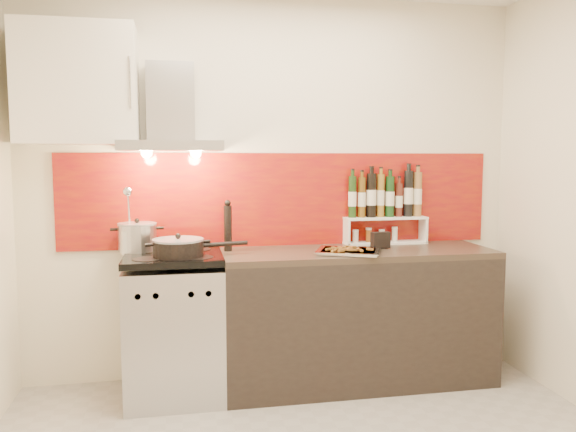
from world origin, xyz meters
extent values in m
cube|color=silver|center=(0.00, 1.40, 1.30)|extent=(3.40, 0.02, 2.60)
cube|color=maroon|center=(0.05, 1.39, 1.22)|extent=(3.00, 0.02, 0.64)
cube|color=#B7B7BA|center=(-0.70, 1.10, 0.42)|extent=(0.60, 0.60, 0.84)
cube|color=black|center=(-0.70, 0.81, 0.33)|extent=(0.50, 0.02, 0.40)
cube|color=#B7B7BA|center=(-0.70, 0.81, 0.72)|extent=(0.56, 0.02, 0.12)
cube|color=#FF190C|center=(-0.70, 0.81, 0.72)|extent=(0.10, 0.01, 0.04)
cube|color=black|center=(-0.70, 1.10, 0.89)|extent=(0.60, 0.60, 0.04)
cube|color=black|center=(0.50, 1.10, 0.43)|extent=(1.80, 0.60, 0.86)
cube|color=#30281D|center=(0.50, 1.10, 0.88)|extent=(1.80, 0.60, 0.04)
cube|color=#B7B7BA|center=(-0.70, 1.15, 1.58)|extent=(0.62, 0.50, 0.06)
cube|color=#B7B7BA|center=(-0.70, 1.30, 1.86)|extent=(0.30, 0.18, 0.50)
sphere|color=#FFD18C|center=(-0.85, 1.15, 1.54)|extent=(0.07, 0.07, 0.07)
sphere|color=#FFD18C|center=(-0.55, 1.15, 1.54)|extent=(0.07, 0.07, 0.07)
cube|color=white|center=(-1.25, 1.22, 1.95)|extent=(0.70, 0.35, 0.72)
cylinder|color=#B7B7BA|center=(-0.93, 1.27, 0.99)|extent=(0.24, 0.24, 0.17)
cylinder|color=#99999E|center=(-0.93, 1.27, 1.08)|extent=(0.25, 0.25, 0.01)
sphere|color=black|center=(-0.93, 1.27, 1.11)|extent=(0.03, 0.03, 0.03)
cylinder|color=black|center=(-0.67, 1.01, 0.96)|extent=(0.30, 0.30, 0.10)
cylinder|color=#99999E|center=(-0.67, 1.01, 1.01)|extent=(0.31, 0.31, 0.01)
sphere|color=black|center=(-0.67, 1.01, 1.04)|extent=(0.03, 0.03, 0.03)
cylinder|color=black|center=(-0.38, 1.08, 0.97)|extent=(0.29, 0.09, 0.03)
cylinder|color=silver|center=(-0.98, 1.21, 0.98)|extent=(0.09, 0.09, 0.15)
cylinder|color=silver|center=(-0.97, 1.21, 1.17)|extent=(0.01, 0.07, 0.28)
sphere|color=silver|center=(-0.97, 1.15, 1.30)|extent=(0.06, 0.06, 0.06)
cylinder|color=black|center=(-0.35, 1.21, 1.05)|extent=(0.05, 0.05, 0.30)
sphere|color=black|center=(-0.35, 1.21, 1.22)|extent=(0.04, 0.04, 0.04)
cube|color=white|center=(0.77, 1.33, 0.91)|extent=(0.59, 0.16, 0.01)
cube|color=white|center=(0.49, 1.33, 0.99)|extent=(0.02, 0.16, 0.17)
cube|color=white|center=(1.06, 1.33, 0.99)|extent=(0.02, 0.16, 0.17)
cube|color=white|center=(0.77, 1.33, 1.08)|extent=(0.59, 0.16, 0.02)
cylinder|color=black|center=(0.53, 1.33, 1.24)|extent=(0.06, 0.06, 0.29)
cylinder|color=#56380E|center=(0.60, 1.33, 1.23)|extent=(0.05, 0.05, 0.28)
cylinder|color=black|center=(0.67, 1.33, 1.25)|extent=(0.07, 0.07, 0.31)
cylinder|color=brown|center=(0.74, 1.33, 1.24)|extent=(0.05, 0.05, 0.30)
cylinder|color=black|center=(0.81, 1.33, 1.23)|extent=(0.06, 0.06, 0.29)
cylinder|color=#4A1C13|center=(0.88, 1.33, 1.21)|extent=(0.05, 0.05, 0.24)
cylinder|color=black|center=(0.95, 1.33, 1.25)|extent=(0.07, 0.07, 0.33)
cylinder|color=brown|center=(1.02, 1.33, 1.25)|extent=(0.06, 0.06, 0.32)
cylinder|color=beige|center=(0.56, 1.33, 0.95)|extent=(0.04, 0.04, 0.08)
cylinder|color=brown|center=(0.66, 1.33, 0.96)|extent=(0.04, 0.04, 0.09)
cylinder|color=#4B4325|center=(0.75, 1.33, 0.95)|extent=(0.04, 0.04, 0.07)
cylinder|color=silver|center=(0.85, 1.33, 0.96)|extent=(0.04, 0.04, 0.09)
cube|color=black|center=(0.66, 1.10, 0.96)|extent=(0.13, 0.08, 0.11)
cube|color=silver|center=(0.40, 0.97, 0.91)|extent=(0.46, 0.41, 0.01)
cube|color=silver|center=(0.40, 0.97, 0.92)|extent=(0.48, 0.44, 0.01)
cube|color=red|center=(0.40, 0.97, 0.92)|extent=(0.40, 0.36, 0.01)
cube|color=brown|center=(0.35, 0.95, 0.93)|extent=(0.05, 0.02, 0.01)
cube|color=brown|center=(0.53, 0.93, 0.93)|extent=(0.04, 0.05, 0.01)
cube|color=brown|center=(0.27, 0.98, 0.93)|extent=(0.05, 0.04, 0.01)
cube|color=brown|center=(0.33, 0.90, 0.93)|extent=(0.05, 0.04, 0.01)
cube|color=brown|center=(0.45, 0.95, 0.93)|extent=(0.03, 0.05, 0.01)
cube|color=brown|center=(0.35, 0.99, 0.93)|extent=(0.05, 0.05, 0.01)
cube|color=brown|center=(0.41, 0.92, 0.93)|extent=(0.05, 0.02, 0.01)
cube|color=brown|center=(0.40, 0.98, 0.93)|extent=(0.05, 0.03, 0.01)
cube|color=brown|center=(0.28, 0.91, 0.93)|extent=(0.05, 0.04, 0.01)
cube|color=brown|center=(0.32, 1.02, 0.93)|extent=(0.04, 0.05, 0.01)
cube|color=brown|center=(0.35, 1.02, 0.93)|extent=(0.05, 0.05, 0.01)
cube|color=brown|center=(0.44, 1.04, 0.93)|extent=(0.04, 0.05, 0.01)
cube|color=brown|center=(0.39, 0.94, 0.93)|extent=(0.03, 0.05, 0.01)
cube|color=brown|center=(0.46, 0.89, 0.93)|extent=(0.02, 0.05, 0.01)
cube|color=brown|center=(0.45, 1.03, 0.93)|extent=(0.05, 0.04, 0.01)
cube|color=brown|center=(0.40, 1.05, 0.93)|extent=(0.04, 0.05, 0.01)
camera|label=1|loc=(-0.65, -2.43, 1.50)|focal=35.00mm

